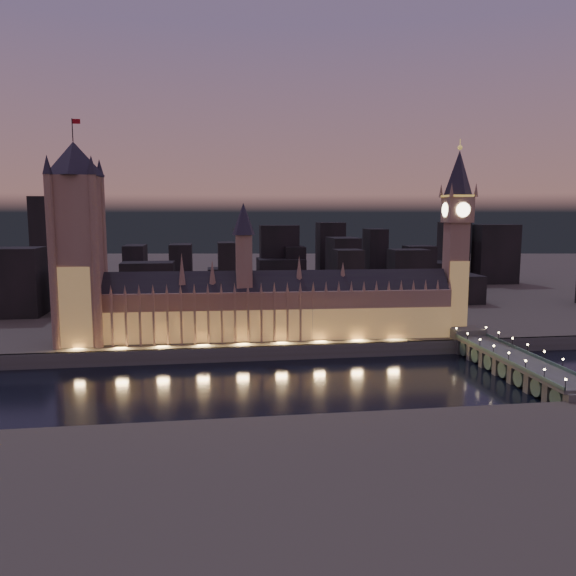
{
  "coord_description": "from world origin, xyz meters",
  "views": [
    {
      "loc": [
        -38.7,
        -257.86,
        80.58
      ],
      "look_at": [
        5.0,
        55.0,
        38.0
      ],
      "focal_mm": 35.0,
      "sensor_mm": 36.0,
      "label": 1
    }
  ],
  "objects": [
    {
      "name": "victoria_tower",
      "position": [
        -110.0,
        61.92,
        68.65
      ],
      "size": [
        31.68,
        31.68,
        122.18
      ],
      "color": "#9C6D57",
      "rests_on": "north_bank"
    },
    {
      "name": "north_bank",
      "position": [
        0.0,
        520.0,
        4.0
      ],
      "size": [
        2000.0,
        960.0,
        8.0
      ],
      "primitive_type": "cube",
      "color": "#49443A",
      "rests_on": "ground"
    },
    {
      "name": "city_backdrop",
      "position": [
        34.43,
        247.07,
        31.3
      ],
      "size": [
        482.16,
        215.63,
        87.47
      ],
      "color": "black",
      "rests_on": "north_bank"
    },
    {
      "name": "palace_of_westminster",
      "position": [
        -0.39,
        61.74,
        26.37
      ],
      "size": [
        202.0,
        27.7,
        78.0
      ],
      "color": "#9C6D57",
      "rests_on": "north_bank"
    },
    {
      "name": "ground_plane",
      "position": [
        0.0,
        0.0,
        0.0
      ],
      "size": [
        2000.0,
        2000.0,
        0.0
      ],
      "primitive_type": "plane",
      "color": "black",
      "rests_on": "ground"
    },
    {
      "name": "embankment_wall",
      "position": [
        0.0,
        41.0,
        4.0
      ],
      "size": [
        2000.0,
        2.5,
        8.0
      ],
      "primitive_type": "cube",
      "color": "#4F5344",
      "rests_on": "ground"
    },
    {
      "name": "elizabeth_tower",
      "position": [
        108.0,
        61.93,
        72.46
      ],
      "size": [
        18.0,
        18.0,
        115.39
      ],
      "color": "#9C6D57",
      "rests_on": "north_bank"
    },
    {
      "name": "westminster_bridge",
      "position": [
        109.13,
        -3.45,
        5.99
      ],
      "size": [
        19.07,
        113.0,
        15.9
      ],
      "color": "#4F5344",
      "rests_on": "ground"
    }
  ]
}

